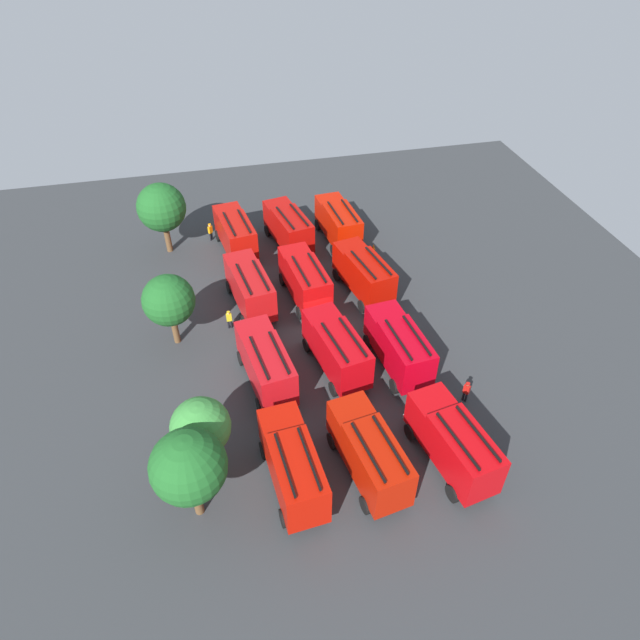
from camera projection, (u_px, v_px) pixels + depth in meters
ground_plane at (320, 333)px, 44.20m from camera, size 63.57×63.57×0.00m
fire_truck_0 at (453, 441)px, 33.54m from camera, size 7.52×3.76×3.88m
fire_truck_1 at (399, 345)px, 40.01m from camera, size 7.40×3.32×3.88m
fire_truck_2 at (364, 273)px, 46.84m from camera, size 7.53×3.86×3.88m
fire_truck_3 at (338, 222)px, 53.18m from camera, size 7.38×3.23×3.88m
fire_truck_4 at (369, 452)px, 32.97m from camera, size 7.49×3.66×3.88m
fire_truck_5 at (336, 347)px, 39.82m from camera, size 7.52×3.78×3.88m
fire_truck_6 at (305, 279)px, 46.18m from camera, size 7.44×3.43×3.88m
fire_truck_7 at (288, 227)px, 52.50m from camera, size 7.54×3.87×3.88m
fire_truck_8 at (292, 464)px, 32.31m from camera, size 7.38×3.24×3.88m
fire_truck_9 at (266, 362)px, 38.68m from camera, size 7.48×3.58×3.88m
fire_truck_10 at (250, 286)px, 45.36m from camera, size 7.48×3.61×3.88m
fire_truck_11 at (235, 233)px, 51.69m from camera, size 7.47×3.57×3.88m
firefighter_0 at (264, 420)px, 36.22m from camera, size 0.43×0.48×1.80m
firefighter_1 at (466, 391)px, 38.21m from camera, size 0.48×0.44×1.74m
firefighter_2 at (229, 319)px, 44.14m from camera, size 0.27×0.43×1.65m
firefighter_3 at (210, 231)px, 54.09m from camera, size 0.46×0.47×1.77m
tree_0 at (189, 467)px, 29.53m from camera, size 4.21×4.21×6.52m
tree_1 at (201, 427)px, 32.37m from camera, size 3.57×3.57×5.54m
tree_2 at (169, 301)px, 40.86m from camera, size 3.90×3.90×6.05m
tree_3 at (161, 208)px, 50.30m from camera, size 4.41×4.41×6.84m
traffic_cone_0 at (373, 247)px, 53.24m from camera, size 0.39×0.39×0.56m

